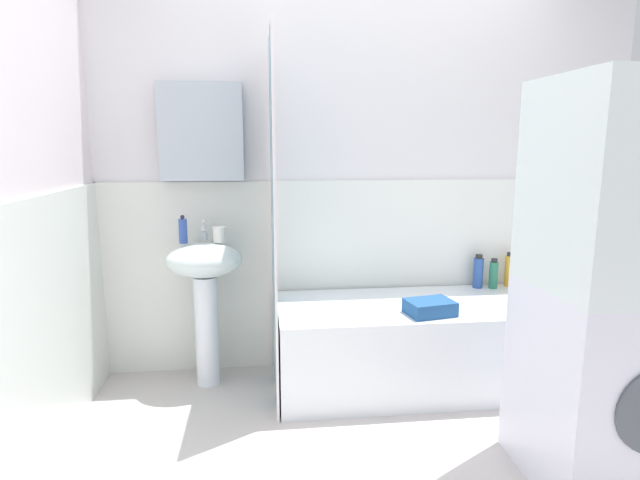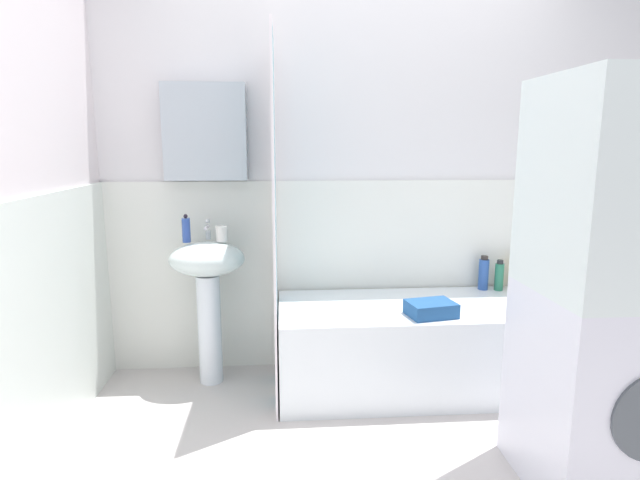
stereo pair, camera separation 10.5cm
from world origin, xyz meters
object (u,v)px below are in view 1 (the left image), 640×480
Objects in this scene: body_wash_bottle at (478,272)px; towel_folded at (430,307)px; bathtub at (415,344)px; shampoo_bottle at (493,274)px; washer_dryer_stack at (616,289)px; conditioner_bottle at (509,270)px; soap_dispenser at (183,231)px; sink at (205,282)px; toothbrush_cup at (219,234)px.

towel_folded is (-0.48, -0.48, -0.06)m from body_wash_bottle.
shampoo_bottle is at bearing 23.67° from bathtub.
shampoo_bottle is at bearing 87.78° from washer_dryer_stack.
body_wash_bottle is (-0.21, -0.01, -0.00)m from conditioner_bottle.
bathtub is (1.34, -0.17, -0.68)m from soap_dispenser.
towel_folded reaches higher than bathtub.
towel_folded is (0.01, -0.20, 0.29)m from bathtub.
washer_dryer_stack is (1.77, -1.09, 0.21)m from sink.
bathtub is 0.35m from towel_folded.
sink is 3.81× the size of conditioner_bottle.
sink is 1.82m from shampoo_bottle.
toothbrush_cup reaches higher than conditioner_bottle.
toothbrush_cup is 0.46× the size of shampoo_bottle.
washer_dryer_stack is at bearing -33.60° from toothbrush_cup.
washer_dryer_stack is (1.68, -1.12, -0.07)m from toothbrush_cup.
soap_dispenser is 0.10× the size of washer_dryer_stack.
body_wash_bottle reaches higher than towel_folded.
body_wash_bottle is at bearing 163.83° from shampoo_bottle.
body_wash_bottle is at bearing 45.09° from towel_folded.
washer_dryer_stack is (-0.05, -1.19, 0.24)m from shampoo_bottle.
bathtub is 7.16× the size of conditioner_bottle.
shampoo_bottle is 0.79× the size of towel_folded.
toothbrush_cup reaches higher than sink.
bathtub is (1.23, -0.16, -0.38)m from sink.
body_wash_bottle is at bearing 3.65° from soap_dispenser.
bathtub is at bearing -7.14° from soap_dispenser.
soap_dispenser is at bearing 149.68° from washer_dryer_stack.
toothbrush_cup is at bearing -176.47° from body_wash_bottle.
body_wash_bottle is 0.13× the size of washer_dryer_stack.
sink is at bearing 172.66° from bathtub.
shampoo_bottle is 0.12× the size of washer_dryer_stack.
soap_dispenser reaches higher than toothbrush_cup.
soap_dispenser is 0.75× the size of body_wash_bottle.
soap_dispenser is at bearing 164.83° from towel_folded.
soap_dispenser reaches higher than body_wash_bottle.
bathtub is at bearing 94.15° from towel_folded.
soap_dispenser is at bearing 172.86° from bathtub.
sink reaches higher than bathtub.
sink is 0.51× the size of washer_dryer_stack.
soap_dispenser is 1.82× the size of toothbrush_cup.
conditioner_bottle is 1.15× the size of shampoo_bottle.
washer_dryer_stack reaches higher than sink.
shampoo_bottle is at bearing -16.17° from body_wash_bottle.
sink is 1.73m from body_wash_bottle.
toothbrush_cup is at bearing 146.40° from washer_dryer_stack.
washer_dryer_stack is (0.54, -0.93, 0.59)m from bathtub.
toothbrush_cup reaches higher than shampoo_bottle.
shampoo_bottle is 0.74m from towel_folded.
sink reaches higher than conditioner_bottle.
toothbrush_cup is 2.02m from washer_dryer_stack.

